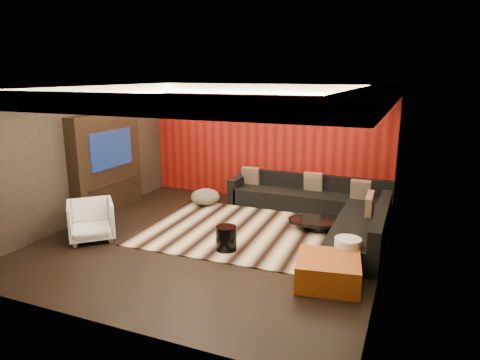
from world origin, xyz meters
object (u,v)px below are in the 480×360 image
at_px(coffee_table, 320,224).
at_px(white_side_table, 347,254).
at_px(armchair, 91,220).
at_px(orange_ottoman, 328,271).
at_px(sectional_sofa, 326,209).
at_px(drum_stool, 226,238).

relative_size(coffee_table, white_side_table, 2.39).
height_order(coffee_table, armchair, armchair).
bearing_deg(armchair, orange_ottoman, -44.11).
xyz_separation_m(coffee_table, white_side_table, (0.77, -1.56, 0.14)).
xyz_separation_m(orange_ottoman, armchair, (-4.43, 0.06, 0.17)).
relative_size(orange_ottoman, sectional_sofa, 0.25).
bearing_deg(coffee_table, sectional_sofa, 89.48).
xyz_separation_m(coffee_table, sectional_sofa, (0.01, 0.60, 0.14)).
bearing_deg(sectional_sofa, drum_stool, -120.39).
bearing_deg(orange_ottoman, drum_stool, 164.26).
relative_size(drum_stool, sectional_sofa, 0.12).
relative_size(coffee_table, armchair, 1.53).
relative_size(drum_stool, armchair, 0.53).
relative_size(drum_stool, orange_ottoman, 0.47).
xyz_separation_m(coffee_table, orange_ottoman, (0.59, -2.15, 0.08)).
xyz_separation_m(drum_stool, white_side_table, (2.07, 0.06, 0.03)).
height_order(drum_stool, orange_ottoman, drum_stool).
xyz_separation_m(coffee_table, armchair, (-3.84, -2.09, 0.25)).
bearing_deg(drum_stool, sectional_sofa, 59.61).
bearing_deg(drum_stool, orange_ottoman, -15.74).
bearing_deg(orange_ottoman, sectional_sofa, 102.04).
xyz_separation_m(drum_stool, sectional_sofa, (1.30, 2.22, 0.03)).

